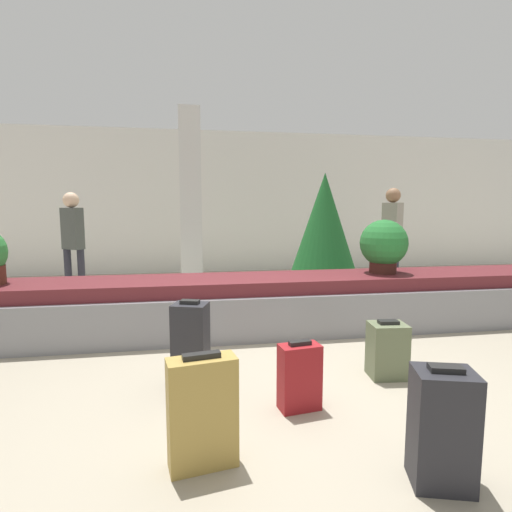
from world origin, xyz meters
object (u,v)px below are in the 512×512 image
at_px(suitcase_0, 442,428).
at_px(suitcase_4, 191,347).
at_px(traveler_0, 73,236).
at_px(pillar, 191,201).
at_px(potted_plant_1, 384,245).
at_px(suitcase_1, 387,350).
at_px(decorated_tree, 324,230).
at_px(suitcase_2, 300,377).
at_px(traveler_1, 392,229).
at_px(suitcase_3, 202,412).

xyz_separation_m(suitcase_0, suitcase_4, (-1.30, 1.34, 0.04)).
xyz_separation_m(suitcase_0, traveler_0, (-3.11, 4.87, 0.71)).
bearing_deg(pillar, potted_plant_1, -47.73).
height_order(suitcase_1, decorated_tree, decorated_tree).
xyz_separation_m(potted_plant_1, decorated_tree, (-0.22, 1.61, 0.10)).
relative_size(suitcase_0, potted_plant_1, 0.98).
relative_size(pillar, suitcase_4, 4.30).
xyz_separation_m(pillar, potted_plant_1, (2.36, -2.60, -0.60)).
bearing_deg(traveler_0, suitcase_2, -22.50).
height_order(traveler_0, decorated_tree, decorated_tree).
bearing_deg(suitcase_2, traveler_1, 46.37).
bearing_deg(suitcase_0, suitcase_1, 90.15).
bearing_deg(potted_plant_1, traveler_1, 59.37).
relative_size(suitcase_4, potted_plant_1, 1.11).
height_order(suitcase_2, potted_plant_1, potted_plant_1).
distance_m(suitcase_4, potted_plant_1, 2.91).
bearing_deg(traveler_0, suitcase_4, -28.49).
bearing_deg(pillar, suitcase_2, -80.74).
xyz_separation_m(suitcase_2, traveler_0, (-2.59, 3.97, 0.78)).
bearing_deg(decorated_tree, suitcase_0, -101.14).
xyz_separation_m(pillar, suitcase_0, (1.26, -5.45, -1.28)).
height_order(suitcase_0, suitcase_2, suitcase_0).
bearing_deg(pillar, suitcase_0, -76.96).
distance_m(suitcase_2, traveler_1, 4.80).
xyz_separation_m(traveler_1, decorated_tree, (-1.35, -0.28, 0.00)).
bearing_deg(suitcase_3, traveler_1, 41.83).
xyz_separation_m(suitcase_4, traveler_0, (-1.81, 3.53, 0.67)).
relative_size(pillar, traveler_1, 1.76).
height_order(potted_plant_1, traveler_1, traveler_1).
bearing_deg(traveler_0, suitcase_3, -33.14).
bearing_deg(suitcase_4, traveler_1, 61.78).
bearing_deg(traveler_1, suitcase_1, -53.29).
distance_m(suitcase_3, suitcase_4, 0.99).
bearing_deg(traveler_1, potted_plant_1, -55.66).
bearing_deg(suitcase_2, pillar, 91.16).
height_order(suitcase_0, suitcase_3, suitcase_3).
xyz_separation_m(suitcase_1, suitcase_4, (-1.69, 0.02, 0.12)).
distance_m(suitcase_4, decorated_tree, 3.88).
bearing_deg(suitcase_1, pillar, 117.31).
height_order(pillar, potted_plant_1, pillar).
relative_size(suitcase_3, suitcase_4, 0.90).
bearing_deg(decorated_tree, potted_plant_1, -82.21).
distance_m(suitcase_0, suitcase_2, 1.05).
relative_size(traveler_0, decorated_tree, 0.84).
distance_m(pillar, suitcase_2, 4.80).
height_order(suitcase_0, suitcase_1, suitcase_0).
height_order(traveler_1, decorated_tree, decorated_tree).
relative_size(suitcase_1, traveler_0, 0.29).
relative_size(suitcase_0, suitcase_3, 0.98).
distance_m(suitcase_1, traveler_1, 3.98).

